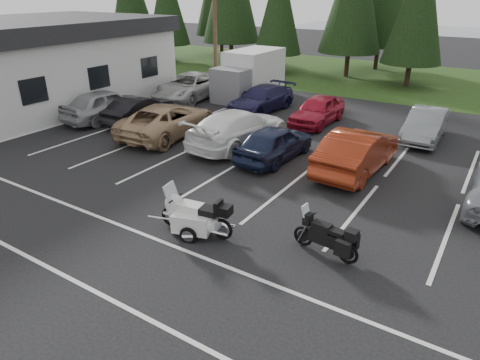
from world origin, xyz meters
name	(u,v)px	position (x,y,z in m)	size (l,w,h in m)	color
ground	(252,202)	(0.00, 0.00, 0.00)	(120.00, 120.00, 0.00)	black
grass_strip	(413,81)	(0.00, 24.00, 0.01)	(80.00, 16.00, 0.01)	#193310
building	(27,64)	(-18.00, 4.00, 2.45)	(10.60, 15.60, 4.90)	silver
utility_pole	(215,20)	(-10.00, 12.00, 4.70)	(1.60, 0.26, 9.00)	#473321
box_truck	(246,75)	(-8.00, 12.50, 1.45)	(2.40, 5.60, 2.90)	silver
stall_markings	(279,181)	(0.00, 2.00, 0.00)	(32.00, 16.00, 0.01)	silver
conifer_1	(167,1)	(-22.00, 21.20, 5.39)	(3.96, 3.96, 9.22)	#332316
conifer_3	(279,5)	(-10.50, 21.40, 5.27)	(3.87, 3.87, 9.02)	#332316
conifer_5	(419,2)	(0.00, 21.60, 5.63)	(4.14, 4.14, 9.63)	#332316
car_near_0	(106,104)	(-11.66, 4.12, 0.84)	(1.98, 4.91, 1.67)	#9E9EA3
car_near_1	(139,110)	(-9.70, 4.63, 0.70)	(1.49, 4.27, 1.41)	black
car_near_2	(167,120)	(-7.07, 3.86, 0.78)	(2.57, 5.58, 1.55)	tan
car_near_3	(239,128)	(-3.41, 4.51, 0.81)	(2.27, 5.59, 1.62)	white
car_near_4	(274,143)	(-1.24, 3.84, 0.72)	(1.71, 4.24, 1.44)	#161D38
car_near_5	(357,151)	(2.06, 4.44, 0.83)	(1.76, 5.04, 1.66)	maroon
car_far_0	(190,86)	(-10.80, 10.21, 0.80)	(2.67, 5.79, 1.61)	#B8B8B6
car_far_1	(261,99)	(-5.50, 10.13, 0.71)	(1.98, 4.86, 1.41)	#1B193F
car_far_2	(318,110)	(-1.76, 9.53, 0.73)	(1.72, 4.27, 1.46)	maroon
car_far_3	(426,125)	(3.52, 9.89, 0.71)	(1.51, 4.34, 1.43)	slate
touring_motorcycle	(195,211)	(-0.34, -2.58, 0.72)	(2.60, 0.80, 1.44)	silver
cargo_trailer	(193,224)	(-0.33, -2.72, 0.37)	(1.58, 0.89, 0.73)	silver
adventure_motorcycle	(326,233)	(3.24, -1.59, 0.65)	(2.13, 0.74, 1.30)	black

